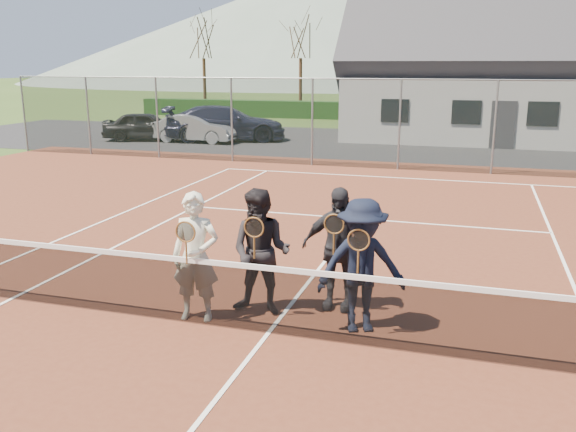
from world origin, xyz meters
name	(u,v)px	position (x,y,z in m)	size (l,w,h in m)	color
ground	(416,146)	(0.00, 20.00, 0.00)	(220.00, 220.00, 0.00)	#2F4819
court_surface	(268,334)	(0.00, 0.00, 0.01)	(30.00, 30.00, 0.02)	#562819
tarmac_carpark	(327,142)	(-4.00, 20.00, 0.01)	(40.00, 12.00, 0.01)	black
hedge_row	(436,113)	(0.00, 32.00, 0.55)	(40.00, 1.20, 1.10)	black
hill_west	(311,29)	(-25.00, 95.00, 9.00)	(110.00, 110.00, 18.00)	slate
car_a	(146,126)	(-12.22, 18.22, 0.67)	(1.58, 3.92, 1.34)	black
car_b	(196,128)	(-9.75, 18.31, 0.64)	(1.35, 3.87, 1.27)	gray
car_c	(225,123)	(-8.68, 19.22, 0.81)	(2.26, 5.55, 1.61)	black
court_markings	(268,333)	(0.00, 0.00, 0.02)	(11.03, 23.83, 0.01)	white
tennis_net	(268,297)	(0.00, 0.00, 0.54)	(11.68, 0.08, 1.10)	slate
perimeter_fence	(400,125)	(0.00, 13.50, 1.52)	(30.07, 0.07, 3.02)	slate
clubhouse	(517,52)	(4.00, 24.00, 3.99)	(15.60, 8.20, 7.70)	silver
tree_a	(203,29)	(-16.00, 33.00, 5.79)	(3.20, 3.20, 7.77)	#372214
tree_b	(301,27)	(-9.00, 33.00, 5.79)	(3.20, 3.20, 7.77)	#382014
tree_c	(476,24)	(2.00, 33.00, 5.79)	(3.20, 3.20, 7.77)	#332012
player_a	(196,257)	(-1.10, 0.18, 0.92)	(0.71, 0.54, 1.80)	silver
player_b	(261,252)	(-0.33, 0.65, 0.92)	(0.88, 0.68, 1.80)	black
player_c	(338,248)	(0.67, 1.14, 0.92)	(1.06, 0.50, 1.80)	#232328
player_d	(362,266)	(1.13, 0.47, 0.92)	(1.33, 1.05, 1.80)	black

